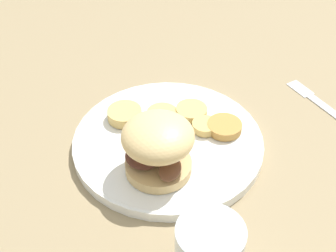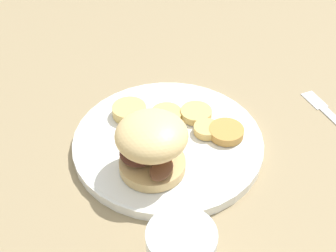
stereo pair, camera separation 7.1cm
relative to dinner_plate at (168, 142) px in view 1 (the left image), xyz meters
The scene contains 10 objects.
ground_plane 0.01m from the dinner_plate, ahead, with size 4.00×4.00×0.00m, color #937F5B.
dinner_plate is the anchor object (origin of this frame).
sandwich 0.09m from the dinner_plate, ahead, with size 0.11×0.10×0.09m.
potato_round_0 0.06m from the dinner_plate, 130.73° to the left, with size 0.04×0.04×0.01m, color #DBB766.
potato_round_1 0.09m from the dinner_plate, 103.24° to the right, with size 0.06×0.06×0.02m, color #DBB766.
potato_round_2 0.07m from the dinner_plate, 167.44° to the left, with size 0.05×0.05×0.01m, color #DBB766.
potato_round_3 0.05m from the dinner_plate, 148.96° to the right, with size 0.05×0.05×0.01m, color #DBB766.
potato_round_4 0.09m from the dinner_plate, 122.75° to the left, with size 0.05×0.05×0.01m, color #BC8942.
potato_round_5 0.04m from the dinner_plate, 83.25° to the right, with size 0.04×0.04×0.01m, color #BC8942.
fork 0.29m from the dinner_plate, 132.79° to the left, with size 0.11×0.13×0.00m.
Camera 1 is at (0.50, 0.19, 0.51)m, focal length 50.00 mm.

